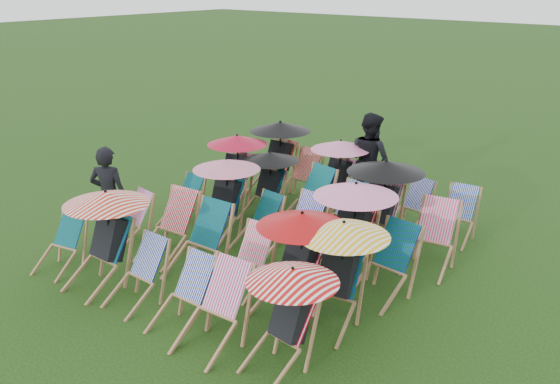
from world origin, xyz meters
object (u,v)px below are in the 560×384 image
Objects in this scene: deckchair_5 at (284,317)px; person_left at (109,196)px; person_rear at (370,160)px; deckchair_29 at (456,215)px; deckchair_0 at (60,244)px.

person_left is (-4.29, 0.87, 0.18)m from deckchair_5.
person_rear is at bearing 118.73° from deckchair_5.
person_left is (-4.25, -3.68, 0.39)m from deckchair_29.
deckchair_29 is 5.63m from person_left.
deckchair_5 is at bearing 129.31° from person_rear.
person_rear reaches higher than deckchair_0.
deckchair_0 is 4.11m from deckchair_5.
person_rear is at bearing -147.73° from person_left.
deckchair_29 is at bearing 97.54° from deckchair_5.
person_left reaches higher than deckchair_5.
deckchair_5 is 0.68× the size of person_rear.
person_rear reaches higher than deckchair_29.
deckchair_29 is 2.06m from person_rear.
deckchair_5 reaches higher than deckchair_0.
deckchair_5 is at bearing 139.86° from person_left.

